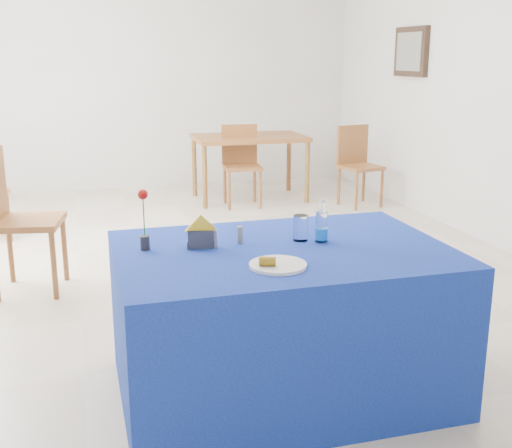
{
  "coord_description": "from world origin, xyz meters",
  "views": [
    {
      "loc": [
        -1.07,
        -4.79,
        1.66
      ],
      "look_at": [
        -0.3,
        -2.08,
        0.92
      ],
      "focal_mm": 45.0,
      "sensor_mm": 36.0,
      "label": 1
    }
  ],
  "objects_px": {
    "oak_table": "(249,142)",
    "blue_table": "(282,320)",
    "chair_bg_right": "(357,160)",
    "water_bottle": "(322,228)",
    "chair_bg_left": "(241,159)",
    "chair_win_a": "(13,211)",
    "plate": "(278,265)"
  },
  "relations": [
    {
      "from": "oak_table",
      "to": "chair_bg_right",
      "type": "height_order",
      "value": "chair_bg_right"
    },
    {
      "from": "blue_table",
      "to": "chair_bg_right",
      "type": "relative_size",
      "value": 1.78
    },
    {
      "from": "chair_win_a",
      "to": "water_bottle",
      "type": "bearing_deg",
      "value": -128.65
    },
    {
      "from": "oak_table",
      "to": "chair_bg_left",
      "type": "distance_m",
      "value": 0.35
    },
    {
      "from": "plate",
      "to": "blue_table",
      "type": "height_order",
      "value": "plate"
    },
    {
      "from": "chair_bg_left",
      "to": "chair_win_a",
      "type": "distance_m",
      "value": 3.2
    },
    {
      "from": "blue_table",
      "to": "chair_bg_right",
      "type": "bearing_deg",
      "value": 60.73
    },
    {
      "from": "oak_table",
      "to": "blue_table",
      "type": "bearing_deg",
      "value": -103.15
    },
    {
      "from": "plate",
      "to": "oak_table",
      "type": "xyz_separation_m",
      "value": [
        1.14,
        4.67,
        -0.09
      ]
    },
    {
      "from": "plate",
      "to": "chair_bg_left",
      "type": "height_order",
      "value": "chair_bg_left"
    },
    {
      "from": "chair_bg_left",
      "to": "chair_bg_right",
      "type": "xyz_separation_m",
      "value": [
        1.26,
        -0.36,
        -0.0
      ]
    },
    {
      "from": "plate",
      "to": "chair_bg_right",
      "type": "height_order",
      "value": "chair_bg_right"
    },
    {
      "from": "plate",
      "to": "blue_table",
      "type": "relative_size",
      "value": 0.16
    },
    {
      "from": "blue_table",
      "to": "chair_bg_left",
      "type": "height_order",
      "value": "chair_bg_left"
    },
    {
      "from": "blue_table",
      "to": "chair_bg_left",
      "type": "xyz_separation_m",
      "value": [
        0.86,
        4.15,
        0.14
      ]
    },
    {
      "from": "blue_table",
      "to": "chair_win_a",
      "type": "distance_m",
      "value": 2.35
    },
    {
      "from": "blue_table",
      "to": "chair_bg_right",
      "type": "height_order",
      "value": "chair_bg_right"
    },
    {
      "from": "blue_table",
      "to": "water_bottle",
      "type": "relative_size",
      "value": 7.44
    },
    {
      "from": "blue_table",
      "to": "plate",
      "type": "bearing_deg",
      "value": -112.19
    },
    {
      "from": "water_bottle",
      "to": "chair_bg_right",
      "type": "xyz_separation_m",
      "value": [
        1.9,
        3.74,
        -0.31
      ]
    },
    {
      "from": "chair_bg_right",
      "to": "chair_win_a",
      "type": "bearing_deg",
      "value": -162.16
    },
    {
      "from": "plate",
      "to": "water_bottle",
      "type": "height_order",
      "value": "water_bottle"
    },
    {
      "from": "plate",
      "to": "chair_bg_right",
      "type": "relative_size",
      "value": 0.29
    },
    {
      "from": "chair_bg_left",
      "to": "oak_table",
      "type": "bearing_deg",
      "value": 62.05
    },
    {
      "from": "water_bottle",
      "to": "chair_bg_left",
      "type": "bearing_deg",
      "value": 81.13
    },
    {
      "from": "blue_table",
      "to": "chair_win_a",
      "type": "bearing_deg",
      "value": 126.49
    },
    {
      "from": "water_bottle",
      "to": "oak_table",
      "type": "bearing_deg",
      "value": 79.48
    },
    {
      "from": "plate",
      "to": "chair_bg_left",
      "type": "distance_m",
      "value": 4.53
    },
    {
      "from": "oak_table",
      "to": "chair_win_a",
      "type": "height_order",
      "value": "chair_win_a"
    },
    {
      "from": "chair_win_a",
      "to": "oak_table",
      "type": "bearing_deg",
      "value": -33.79
    },
    {
      "from": "chair_bg_right",
      "to": "chair_bg_left",
      "type": "bearing_deg",
      "value": 153.52
    },
    {
      "from": "chair_bg_right",
      "to": "blue_table",
      "type": "bearing_deg",
      "value": -129.97
    }
  ]
}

